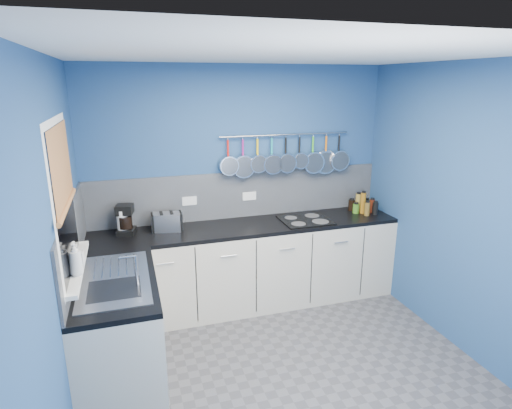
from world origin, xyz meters
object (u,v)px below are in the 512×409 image
soap_bottle_a (75,259)px  paper_towel (123,222)px  coffee_maker (125,220)px  soap_bottle_b (77,256)px  toaster (167,222)px  canister (176,223)px  hob (305,220)px

soap_bottle_a → paper_towel: size_ratio=0.98×
paper_towel → coffee_maker: bearing=3.0°
soap_bottle_b → soap_bottle_a: bearing=-90.0°
soap_bottle_a → toaster: bearing=58.1°
soap_bottle_a → toaster: soap_bottle_a is taller
canister → hob: (1.34, -0.17, -0.05)m
soap_bottle_b → hob: bearing=22.5°
paper_towel → hob: 1.86m
soap_bottle_b → toaster: bearing=54.9°
soap_bottle_b → paper_towel: 1.09m
paper_towel → canister: 0.51m
coffee_maker → hob: (1.82, -0.15, -0.14)m
soap_bottle_a → soap_bottle_b: 0.14m
soap_bottle_a → soap_bottle_b: (0.00, 0.13, -0.03)m
soap_bottle_a → hob: soap_bottle_a is taller
soap_bottle_b → coffee_maker: soap_bottle_b is taller
canister → soap_bottle_b: bearing=-127.5°
coffee_maker → toaster: size_ratio=1.04×
toaster → canister: (0.09, 0.03, -0.03)m
hob → paper_towel: bearing=175.6°
hob → canister: bearing=173.0°
soap_bottle_b → toaster: size_ratio=0.62×
coffee_maker → toaster: bearing=10.6°
coffee_maker → toaster: (0.39, -0.01, -0.06)m
paper_towel → soap_bottle_a: bearing=-104.7°
toaster → canister: bearing=32.5°
soap_bottle_b → coffee_maker: (0.33, 1.04, -0.09)m
hob → soap_bottle_b: bearing=-157.5°
coffee_maker → toaster: 0.39m
hob → coffee_maker: bearing=175.4°
soap_bottle_b → canister: bearing=52.5°
soap_bottle_b → toaster: 1.26m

